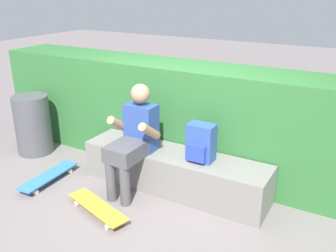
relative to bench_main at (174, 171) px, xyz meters
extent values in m
plane|color=slate|center=(0.00, -0.33, -0.22)|extent=(24.00, 24.00, 0.00)
cube|color=slate|center=(0.00, 0.00, 0.00)|extent=(2.13, 0.51, 0.44)
cube|color=#2D4793|center=(-0.38, -0.08, 0.48)|extent=(0.34, 0.22, 0.52)
sphere|color=tan|center=(-0.38, -0.08, 0.87)|extent=(0.21, 0.21, 0.21)
cube|color=#4C4C51|center=(-0.38, -0.39, 0.31)|extent=(0.32, 0.40, 0.17)
cylinder|color=#4C4C51|center=(-0.47, -0.54, 0.00)|extent=(0.11, 0.11, 0.44)
cylinder|color=#4C4C51|center=(-0.29, -0.54, 0.00)|extent=(0.11, 0.11, 0.44)
cylinder|color=tan|center=(-0.58, -0.22, 0.52)|extent=(0.09, 0.33, 0.27)
cylinder|color=tan|center=(-0.18, -0.22, 0.52)|extent=(0.09, 0.33, 0.27)
cube|color=gold|center=(-0.43, -0.82, -0.14)|extent=(0.82, 0.42, 0.02)
cylinder|color=silver|center=(-0.14, -0.83, -0.19)|extent=(0.06, 0.05, 0.05)
cylinder|color=silver|center=(-0.19, -0.97, -0.19)|extent=(0.06, 0.05, 0.05)
cylinder|color=silver|center=(-0.68, -0.67, -0.19)|extent=(0.06, 0.05, 0.05)
cylinder|color=silver|center=(-0.72, -0.81, -0.19)|extent=(0.06, 0.05, 0.05)
cube|color=teal|center=(-1.36, -0.60, -0.14)|extent=(0.24, 0.81, 0.02)
cylinder|color=silver|center=(-1.45, -0.32, -0.19)|extent=(0.03, 0.06, 0.05)
cylinder|color=silver|center=(-1.30, -0.31, -0.19)|extent=(0.03, 0.06, 0.05)
cylinder|color=silver|center=(-1.42, -0.88, -0.19)|extent=(0.03, 0.06, 0.05)
cylinder|color=silver|center=(-1.27, -0.87, -0.19)|extent=(0.03, 0.06, 0.05)
cube|color=#2D4C99|center=(0.32, 0.00, 0.42)|extent=(0.28, 0.18, 0.40)
cube|color=#273FA1|center=(0.32, -0.11, 0.34)|extent=(0.20, 0.05, 0.18)
cube|color=#2E6A32|center=(-0.04, 0.63, 0.42)|extent=(5.72, 0.71, 1.29)
cylinder|color=#4C4C51|center=(-2.15, -0.08, 0.18)|extent=(0.47, 0.47, 0.80)
camera|label=1|loc=(1.78, -3.24, 1.95)|focal=39.65mm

